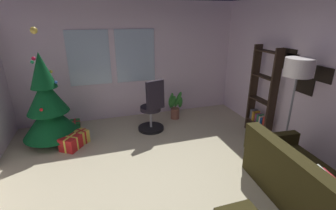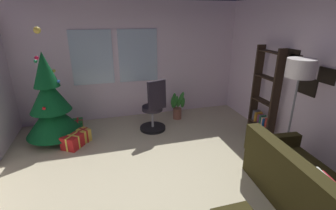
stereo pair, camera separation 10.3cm
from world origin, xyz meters
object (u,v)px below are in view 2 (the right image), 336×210
Objects in this scene: gift_box_blue at (81,136)px; bookshelf at (264,98)px; gift_box_red at (73,141)px; potted_plant at (177,106)px; gift_box_gold at (84,135)px; holiday_tree at (51,106)px; office_chair at (154,111)px; gift_box_green at (78,123)px; floor_lamp at (300,74)px; couch at (325,195)px.

gift_box_blue is 0.20× the size of bookshelf.
potted_plant reaches higher than gift_box_red.
gift_box_blue is at bearing 168.17° from bookshelf.
bookshelf is at bearing -11.42° from gift_box_gold.
bookshelf reaches higher than gift_box_blue.
holiday_tree reaches higher than office_chair.
gift_box_blue is at bearing 143.94° from gift_box_gold.
gift_box_green is 0.93× the size of gift_box_blue.
gift_box_gold is at bearing 152.77° from floor_lamp.
gift_box_red is 0.25× the size of floor_lamp.
gift_box_blue is 3.75m from bookshelf.
floor_lamp reaches higher than gift_box_blue.
gift_box_gold is 0.44× the size of potted_plant.
potted_plant reaches higher than gift_box_gold.
gift_box_green is (0.38, 0.54, -0.67)m from holiday_tree.
bookshelf is (3.74, -0.51, 0.68)m from gift_box_red.
holiday_tree reaches higher than gift_box_red.
gift_box_red is 0.95m from gift_box_green.
gift_box_gold reaches higher than gift_box_green.
gift_box_red is 1.45× the size of gift_box_gold.
couch is 6.62× the size of gift_box_gold.
gift_box_green is at bearing 87.86° from gift_box_red.
couch is 2.22m from bookshelf.
gift_box_gold is at bearing -176.40° from office_chair.
office_chair is 2.80m from floor_lamp.
bookshelf reaches higher than floor_lamp.
couch reaches higher than gift_box_gold.
gift_box_red reaches higher than gift_box_green.
gift_box_green is 1.78m from office_chair.
holiday_tree is (-3.51, 2.99, 0.46)m from couch.
office_chair is at bearing -143.56° from potted_plant.
holiday_tree is 2.02m from office_chair.
gift_box_blue is at bearing 152.62° from floor_lamp.
bookshelf reaches higher than potted_plant.
potted_plant is at bearing 136.91° from bookshelf.
couch is 4.14m from gift_box_blue.
floor_lamp reaches higher than gift_box_green.
office_chair is (1.62, -0.65, 0.38)m from gift_box_green.
gift_box_green is 4.49m from floor_lamp.
couch is 4.58× the size of gift_box_red.
gift_box_gold is (0.54, -0.20, -0.61)m from holiday_tree.
couch is 3.26m from office_chair.
potted_plant reaches higher than gift_box_green.
gift_box_green is at bearing 158.05° from office_chair.
bookshelf is (3.71, -1.46, 0.73)m from gift_box_green.
floor_lamp is (3.47, -2.45, 1.46)m from gift_box_green.
gift_box_green is 0.30× the size of office_chair.
couch is 4.08m from gift_box_gold.
couch reaches higher than potted_plant.
office_chair is (2.00, -0.11, -0.29)m from holiday_tree.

